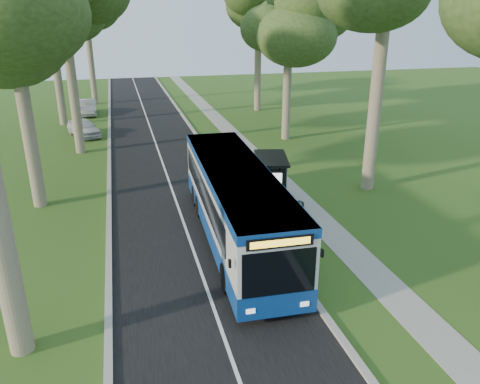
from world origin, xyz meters
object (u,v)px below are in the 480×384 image
(bus_stop_sign, at_px, (300,219))
(bus_shelter, at_px, (276,173))
(bus, at_px, (236,204))
(car_white, at_px, (84,128))
(litter_bin, at_px, (267,186))
(car_silver, at_px, (88,107))

(bus_stop_sign, xyz_separation_m, bus_shelter, (0.55, 4.83, 0.39))
(bus, relative_size, car_white, 3.03)
(litter_bin, bearing_deg, car_white, 122.75)
(car_white, bearing_deg, bus, -92.86)
(litter_bin, bearing_deg, bus_shelter, -93.22)
(bus, xyz_separation_m, bus_shelter, (2.99, 3.38, 0.06))
(bus_shelter, bearing_deg, bus, -118.38)
(bus_stop_sign, height_order, car_silver, bus_stop_sign)
(bus, relative_size, bus_stop_sign, 5.72)
(bus_stop_sign, bearing_deg, litter_bin, 62.70)
(bus, distance_m, litter_bin, 6.07)
(car_white, relative_size, car_silver, 0.96)
(bus_shelter, bearing_deg, bus_stop_sign, -83.39)
(bus, xyz_separation_m, car_silver, (-7.50, 30.65, -1.02))
(bus, relative_size, bus_shelter, 3.92)
(litter_bin, height_order, car_silver, car_silver)
(bus_shelter, distance_m, car_white, 20.95)
(bus, relative_size, car_silver, 2.90)
(car_silver, bearing_deg, litter_bin, -70.59)
(bus_shelter, distance_m, litter_bin, 2.16)
(bus, xyz_separation_m, litter_bin, (3.08, 5.07, -1.27))
(bus_shelter, relative_size, car_silver, 0.74)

